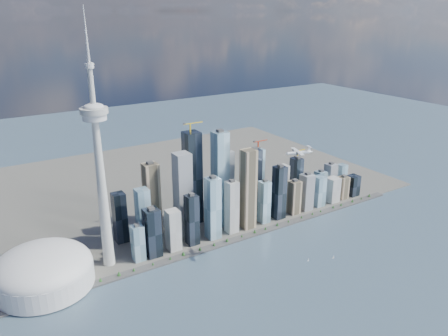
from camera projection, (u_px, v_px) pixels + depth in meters
ground at (302, 292)px, 893.38m from camera, size 4000.00×4000.00×0.00m
seawall at (234, 240)px, 1091.66m from camera, size 1100.00×22.00×4.00m
land at (160, 184)px, 1449.94m from camera, size 1400.00×900.00×3.00m
shoreline_trees at (234, 238)px, 1089.36m from camera, size 960.53×7.20×8.80m
skyscraper_cluster at (235, 193)px, 1162.06m from camera, size 736.00×142.00×277.04m
needle_tower at (100, 167)px, 909.60m from camera, size 56.00×56.00×550.50m
dome_stadium at (43, 270)px, 897.96m from camera, size 200.00×200.00×86.00m
airplane at (299, 152)px, 933.50m from camera, size 61.48×54.93×15.31m
sailboat_west at (308, 260)px, 1003.67m from camera, size 5.66×3.44×8.08m
sailboat_east at (333, 257)px, 1014.00m from camera, size 5.97×2.22×8.24m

